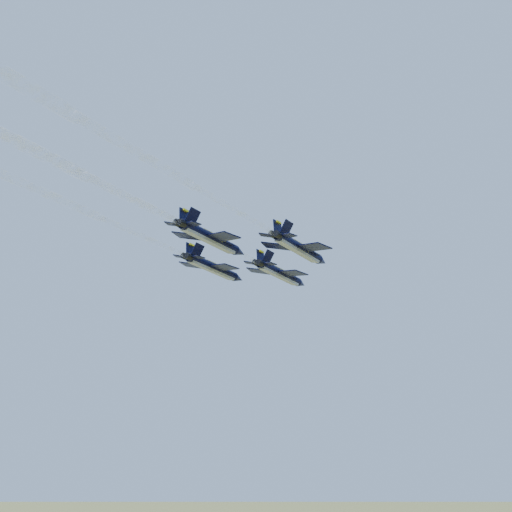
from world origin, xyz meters
The scene contains 4 objects.
jet_lead centered at (-1.01, 8.11, 99.75)m, with size 13.65×18.00×4.76m.
jet_left centered at (-10.57, -1.70, 99.75)m, with size 13.65×18.00×4.76m.
jet_right centered at (8.68, -2.79, 99.75)m, with size 13.65×18.00×4.76m.
jet_slot centered at (-2.10, -14.72, 99.75)m, with size 13.65×18.00×4.76m.
Camera 1 is at (49.87, -88.18, 63.93)m, focal length 40.00 mm.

